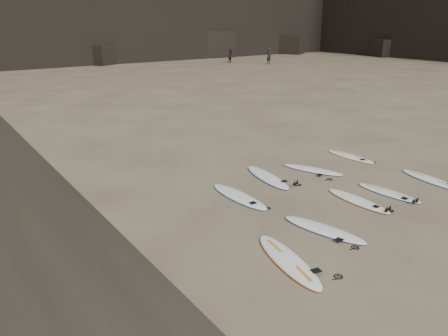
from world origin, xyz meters
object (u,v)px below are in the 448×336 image
object	(u,v)px
surfboard_7	(313,170)
person_b	(231,56)
surfboard_0	(288,260)
surfboard_2	(358,200)
person_a	(269,56)
surfboard_4	(431,180)
surfboard_8	(350,156)
surfboard_6	(267,177)
surfboard_1	(324,229)
surfboard_3	(388,193)
surfboard_5	(239,196)

from	to	relation	value
surfboard_7	person_b	distance (m)	40.58
surfboard_0	surfboard_2	size ratio (longest dim) A/B	1.13
person_a	person_b	world-z (taller)	person_a
surfboard_2	surfboard_4	xyz separation A→B (m)	(3.58, -0.27, 0.00)
surfboard_8	surfboard_4	bearing A→B (deg)	-89.36
surfboard_8	person_b	distance (m)	39.09
surfboard_6	surfboard_1	bearing A→B (deg)	-99.01
surfboard_0	surfboard_3	size ratio (longest dim) A/B	1.19
surfboard_0	surfboard_1	bearing A→B (deg)	31.05
surfboard_4	surfboard_5	world-z (taller)	surfboard_5
surfboard_0	surfboard_7	size ratio (longest dim) A/B	1.14
surfboard_6	person_b	world-z (taller)	person_b
surfboard_1	surfboard_2	xyz separation A→B (m)	(2.33, 0.75, -0.00)
surfboard_3	surfboard_6	bearing A→B (deg)	119.32
surfboard_4	surfboard_7	bearing A→B (deg)	137.68
surfboard_2	surfboard_8	distance (m)	4.66
surfboard_1	surfboard_3	distance (m)	3.72
surfboard_6	surfboard_2	bearing A→B (deg)	-63.32
surfboard_3	surfboard_7	xyz separation A→B (m)	(-0.36, 3.00, 0.00)
surfboard_1	surfboard_8	xyz separation A→B (m)	(5.78, 3.88, -0.00)
surfboard_7	person_a	xyz separation A→B (m)	(24.15, 30.60, 0.91)
surfboard_3	person_b	bearing A→B (deg)	56.13
surfboard_1	surfboard_8	distance (m)	6.96
surfboard_2	person_b	world-z (taller)	person_b
person_b	surfboard_1	bearing A→B (deg)	-124.02
surfboard_3	surfboard_8	xyz separation A→B (m)	(2.11, 3.29, 0.00)
surfboard_8	surfboard_6	bearing A→B (deg)	177.38
surfboard_1	surfboard_2	world-z (taller)	surfboard_1
surfboard_4	person_a	world-z (taller)	person_a
surfboard_2	person_a	size ratio (longest dim) A/B	1.24
surfboard_6	person_a	distance (m)	39.93
surfboard_0	surfboard_5	size ratio (longest dim) A/B	1.02
surfboard_3	surfboard_7	distance (m)	3.03
surfboard_0	surfboard_4	bearing A→B (deg)	20.81
surfboard_0	surfboard_5	world-z (taller)	surfboard_0
surfboard_3	person_a	world-z (taller)	person_a
surfboard_3	person_b	distance (m)	42.99
surfboard_2	surfboard_6	bearing A→B (deg)	107.27
surfboard_1	surfboard_2	distance (m)	2.45
surfboard_8	person_b	xyz separation A→B (m)	(18.84, 34.24, 0.77)
person_a	surfboard_2	bearing A→B (deg)	136.42
surfboard_3	surfboard_8	distance (m)	3.91
surfboard_5	person_b	distance (m)	43.08
surfboard_5	surfboard_7	distance (m)	3.83
surfboard_1	surfboard_2	bearing A→B (deg)	4.36
surfboard_3	surfboard_4	world-z (taller)	surfboard_4
surfboard_5	surfboard_2	bearing A→B (deg)	-41.46
surfboard_6	surfboard_7	world-z (taller)	surfboard_6
surfboard_4	surfboard_5	xyz separation A→B (m)	(-6.40, 2.66, 0.00)
surfboard_1	surfboard_3	world-z (taller)	surfboard_1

